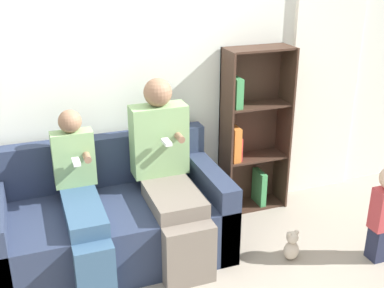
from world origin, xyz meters
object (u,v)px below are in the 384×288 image
Objects in this scene: bookshelf at (250,133)px; teddy_bear at (292,246)px; adult_seated at (168,170)px; couch at (110,222)px; child_seated at (82,201)px.

teddy_bear is (-0.07, -0.87, -0.58)m from bookshelf.
couch is at bearing 171.41° from adult_seated.
adult_seated is 5.37× the size of teddy_bear.
bookshelf is 1.05m from teddy_bear.
teddy_bear is at bearing -15.77° from child_seated.
couch is 1.52× the size of child_seated.
couch is 1.42m from bookshelf.
teddy_bear is at bearing -22.99° from couch.
child_seated is (-0.20, -0.12, 0.28)m from couch.
couch reaches higher than teddy_bear.
adult_seated is at bearing 4.78° from child_seated.
adult_seated is 1.09m from teddy_bear.
child_seated is at bearing -163.06° from bookshelf.
adult_seated is at bearing 150.22° from teddy_bear.
adult_seated is 0.65m from child_seated.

